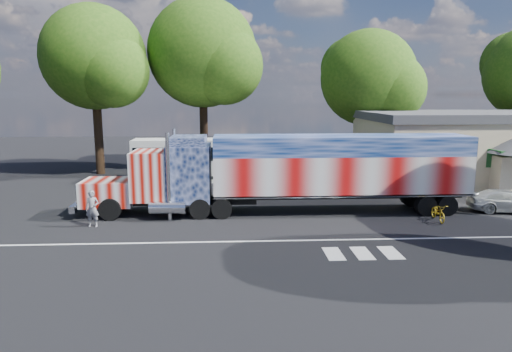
{
  "coord_description": "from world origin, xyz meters",
  "views": [
    {
      "loc": [
        -1.35,
        -22.56,
        6.47
      ],
      "look_at": [
        0.0,
        3.0,
        1.9
      ],
      "focal_mm": 32.0,
      "sensor_mm": 36.0,
      "label": 1
    }
  ],
  "objects_px": {
    "coach_bus": "(206,159)",
    "woman": "(92,209)",
    "tree_ne_a": "(370,78)",
    "tree_nw_a": "(95,58)",
    "bicycle": "(438,212)",
    "tree_n_mid": "(204,54)",
    "semi_truck": "(293,170)",
    "parked_car": "(507,201)"
  },
  "relations": [
    {
      "from": "woman",
      "to": "bicycle",
      "type": "relative_size",
      "value": 1.07
    },
    {
      "from": "woman",
      "to": "bicycle",
      "type": "bearing_deg",
      "value": 2.89
    },
    {
      "from": "woman",
      "to": "tree_ne_a",
      "type": "bearing_deg",
      "value": 45.05
    },
    {
      "from": "tree_nw_a",
      "to": "woman",
      "type": "bearing_deg",
      "value": -76.17
    },
    {
      "from": "bicycle",
      "to": "tree_n_mid",
      "type": "bearing_deg",
      "value": 129.53
    },
    {
      "from": "parked_car",
      "to": "bicycle",
      "type": "height_order",
      "value": "parked_car"
    },
    {
      "from": "coach_bus",
      "to": "bicycle",
      "type": "height_order",
      "value": "coach_bus"
    },
    {
      "from": "bicycle",
      "to": "tree_nw_a",
      "type": "bearing_deg",
      "value": 147.56
    },
    {
      "from": "coach_bus",
      "to": "tree_nw_a",
      "type": "distance_m",
      "value": 12.23
    },
    {
      "from": "coach_bus",
      "to": "tree_ne_a",
      "type": "xyz_separation_m",
      "value": [
        13.97,
        5.33,
        6.21
      ]
    },
    {
      "from": "coach_bus",
      "to": "tree_ne_a",
      "type": "distance_m",
      "value": 16.19
    },
    {
      "from": "woman",
      "to": "tree_n_mid",
      "type": "bearing_deg",
      "value": 77.87
    },
    {
      "from": "semi_truck",
      "to": "tree_nw_a",
      "type": "bearing_deg",
      "value": 136.72
    },
    {
      "from": "parked_car",
      "to": "tree_n_mid",
      "type": "height_order",
      "value": "tree_n_mid"
    },
    {
      "from": "woman",
      "to": "bicycle",
      "type": "height_order",
      "value": "woman"
    },
    {
      "from": "coach_bus",
      "to": "tree_n_mid",
      "type": "xyz_separation_m",
      "value": [
        -0.34,
        5.78,
        8.28
      ]
    },
    {
      "from": "coach_bus",
      "to": "tree_ne_a",
      "type": "bearing_deg",
      "value": 20.89
    },
    {
      "from": "parked_car",
      "to": "coach_bus",
      "type": "bearing_deg",
      "value": 68.58
    },
    {
      "from": "tree_ne_a",
      "to": "parked_car",
      "type": "bearing_deg",
      "value": -77.96
    },
    {
      "from": "coach_bus",
      "to": "tree_nw_a",
      "type": "xyz_separation_m",
      "value": [
        -8.83,
        3.51,
        7.69
      ]
    },
    {
      "from": "tree_nw_a",
      "to": "semi_truck",
      "type": "bearing_deg",
      "value": -43.28
    },
    {
      "from": "coach_bus",
      "to": "tree_nw_a",
      "type": "relative_size",
      "value": 0.81
    },
    {
      "from": "tree_nw_a",
      "to": "tree_n_mid",
      "type": "bearing_deg",
      "value": 14.97
    },
    {
      "from": "tree_n_mid",
      "to": "parked_car",
      "type": "bearing_deg",
      "value": -42.44
    },
    {
      "from": "tree_ne_a",
      "to": "tree_nw_a",
      "type": "bearing_deg",
      "value": -175.43
    },
    {
      "from": "semi_truck",
      "to": "tree_ne_a",
      "type": "height_order",
      "value": "tree_ne_a"
    },
    {
      "from": "bicycle",
      "to": "semi_truck",
      "type": "bearing_deg",
      "value": 166.84
    },
    {
      "from": "tree_ne_a",
      "to": "tree_n_mid",
      "type": "distance_m",
      "value": 14.47
    },
    {
      "from": "tree_nw_a",
      "to": "bicycle",
      "type": "bearing_deg",
      "value": -35.78
    },
    {
      "from": "woman",
      "to": "semi_truck",
      "type": "bearing_deg",
      "value": 15.15
    },
    {
      "from": "tree_ne_a",
      "to": "coach_bus",
      "type": "bearing_deg",
      "value": -159.11
    },
    {
      "from": "woman",
      "to": "bicycle",
      "type": "xyz_separation_m",
      "value": [
        17.64,
        0.14,
        -0.47
      ]
    },
    {
      "from": "coach_bus",
      "to": "bicycle",
      "type": "distance_m",
      "value": 17.45
    },
    {
      "from": "bicycle",
      "to": "tree_n_mid",
      "type": "relative_size",
      "value": 0.12
    },
    {
      "from": "tree_nw_a",
      "to": "coach_bus",
      "type": "bearing_deg",
      "value": -21.67
    },
    {
      "from": "coach_bus",
      "to": "woman",
      "type": "xyz_separation_m",
      "value": [
        -4.99,
        -12.11,
        -0.73
      ]
    },
    {
      "from": "parked_car",
      "to": "tree_nw_a",
      "type": "xyz_separation_m",
      "value": [
        -26.15,
        13.87,
        8.73
      ]
    },
    {
      "from": "semi_truck",
      "to": "parked_car",
      "type": "xyz_separation_m",
      "value": [
        12.03,
        -0.58,
        -1.75
      ]
    },
    {
      "from": "coach_bus",
      "to": "woman",
      "type": "bearing_deg",
      "value": -112.39
    },
    {
      "from": "semi_truck",
      "to": "tree_ne_a",
      "type": "bearing_deg",
      "value": 60.14
    },
    {
      "from": "parked_car",
      "to": "woman",
      "type": "relative_size",
      "value": 2.29
    },
    {
      "from": "tree_ne_a",
      "to": "woman",
      "type": "bearing_deg",
      "value": -137.39
    }
  ]
}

